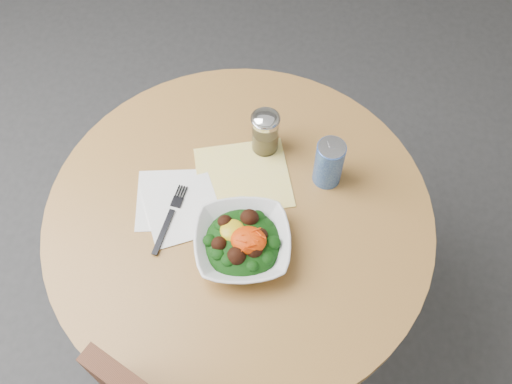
# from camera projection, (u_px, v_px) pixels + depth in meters

# --- Properties ---
(ground) EXTENTS (6.00, 6.00, 0.00)m
(ground) POSITION_uv_depth(u_px,v_px,m) (244.00, 320.00, 1.95)
(ground) COLOR #303033
(ground) RESTS_ON ground
(table) EXTENTS (0.90, 0.90, 0.75)m
(table) POSITION_uv_depth(u_px,v_px,m) (241.00, 250.00, 1.48)
(table) COLOR black
(table) RESTS_ON ground
(cloth_napkin) EXTENTS (0.27, 0.26, 0.00)m
(cloth_napkin) POSITION_uv_depth(u_px,v_px,m) (243.00, 177.00, 1.36)
(cloth_napkin) COLOR yellow
(cloth_napkin) RESTS_ON table
(paper_napkins) EXTENTS (0.24, 0.23, 0.00)m
(paper_napkins) POSITION_uv_depth(u_px,v_px,m) (178.00, 205.00, 1.32)
(paper_napkins) COLOR white
(paper_napkins) RESTS_ON table
(salad_bowl) EXTENTS (0.25, 0.25, 0.08)m
(salad_bowl) POSITION_uv_depth(u_px,v_px,m) (243.00, 242.00, 1.24)
(salad_bowl) COLOR silver
(salad_bowl) RESTS_ON table
(fork) EXTENTS (0.04, 0.19, 0.00)m
(fork) POSITION_uv_depth(u_px,v_px,m) (170.00, 217.00, 1.30)
(fork) COLOR black
(fork) RESTS_ON table
(spice_shaker) EXTENTS (0.07, 0.07, 0.12)m
(spice_shaker) POSITION_uv_depth(u_px,v_px,m) (265.00, 132.00, 1.36)
(spice_shaker) COLOR silver
(spice_shaker) RESTS_ON table
(beverage_can) EXTENTS (0.07, 0.07, 0.13)m
(beverage_can) POSITION_uv_depth(u_px,v_px,m) (329.00, 163.00, 1.31)
(beverage_can) COLOR navy
(beverage_can) RESTS_ON table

